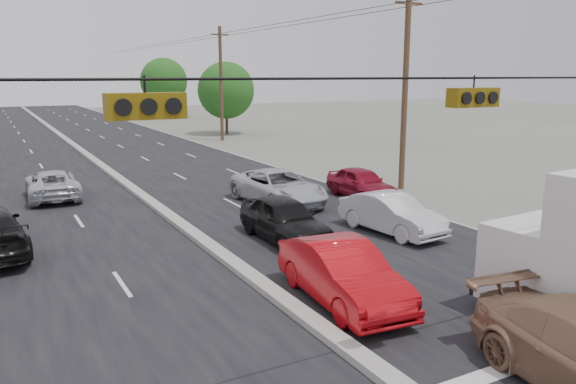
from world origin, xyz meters
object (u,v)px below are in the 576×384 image
at_px(red_sedan, 342,274).
at_px(queue_car_e, 361,183).
at_px(tree_right_mid, 226,90).
at_px(queue_car_c, 278,187).
at_px(utility_pole_right_b, 405,90).
at_px(tree_right_far, 164,81).
at_px(queue_car_a, 284,219).
at_px(queue_car_b, 391,214).
at_px(oncoming_far, 52,185).
at_px(utility_pole_right_c, 221,83).

distance_m(red_sedan, queue_car_e, 12.84).
relative_size(tree_right_mid, queue_car_c, 1.28).
distance_m(utility_pole_right_b, tree_right_far, 55.11).
bearing_deg(utility_pole_right_b, tree_right_far, 86.36).
bearing_deg(queue_car_a, queue_car_c, 65.08).
height_order(utility_pole_right_b, tree_right_mid, utility_pole_right_b).
relative_size(tree_right_far, queue_car_b, 1.83).
bearing_deg(tree_right_mid, oncoming_far, -128.22).
relative_size(tree_right_far, queue_car_c, 1.47).
bearing_deg(queue_car_a, tree_right_far, 77.94).
bearing_deg(oncoming_far, queue_car_a, 121.46).
height_order(tree_right_mid, tree_right_far, tree_right_far).
relative_size(utility_pole_right_b, red_sedan, 2.08).
bearing_deg(queue_car_e, utility_pole_right_c, 84.93).
bearing_deg(oncoming_far, queue_car_b, 131.85).
height_order(red_sedan, oncoming_far, red_sedan).
relative_size(tree_right_mid, queue_car_a, 1.55).
xyz_separation_m(queue_car_c, oncoming_far, (-9.05, 6.14, -0.09)).
relative_size(tree_right_mid, tree_right_far, 0.88).
bearing_deg(tree_right_far, utility_pole_right_c, -96.65).
height_order(queue_car_a, oncoming_far, queue_car_a).
bearing_deg(tree_right_mid, tree_right_far, 87.71).
bearing_deg(queue_car_c, red_sedan, -113.50).
bearing_deg(tree_right_mid, queue_car_c, -108.01).
height_order(utility_pole_right_c, queue_car_c, utility_pole_right_c).
height_order(queue_car_b, oncoming_far, queue_car_b).
bearing_deg(queue_car_b, queue_car_a, 159.60).
bearing_deg(queue_car_b, tree_right_far, 75.67).
relative_size(queue_car_a, queue_car_e, 1.07).
bearing_deg(queue_car_e, queue_car_a, -143.75).
distance_m(tree_right_mid, queue_car_a, 37.62).
xyz_separation_m(utility_pole_right_b, queue_car_a, (-9.79, -5.38, -4.32)).
xyz_separation_m(tree_right_mid, queue_car_b, (-8.30, -36.42, -3.60)).
distance_m(red_sedan, queue_car_b, 7.03).
bearing_deg(red_sedan, queue_car_e, 57.05).
bearing_deg(queue_car_c, utility_pole_right_c, 69.51).
bearing_deg(queue_car_e, queue_car_c, 170.09).
bearing_deg(utility_pole_right_b, oncoming_far, 159.52).
bearing_deg(queue_car_a, utility_pole_right_c, 72.50).
bearing_deg(queue_car_e, red_sedan, -125.87).
bearing_deg(queue_car_c, oncoming_far, 141.54).
bearing_deg(oncoming_far, red_sedan, 108.75).
distance_m(tree_right_mid, queue_car_b, 37.53).
bearing_deg(oncoming_far, queue_car_c, 147.64).
bearing_deg(oncoming_far, queue_car_e, 153.71).
relative_size(utility_pole_right_b, queue_car_e, 2.31).
height_order(tree_right_mid, queue_car_c, tree_right_mid).
bearing_deg(utility_pole_right_c, oncoming_far, -130.81).
bearing_deg(queue_car_b, red_sedan, -144.66).
distance_m(tree_right_far, queue_car_b, 62.27).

